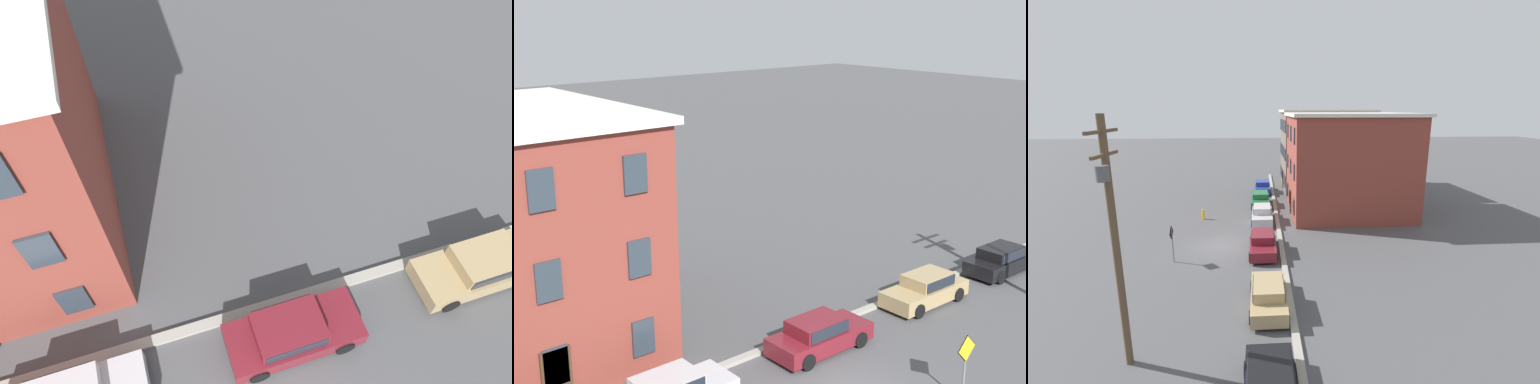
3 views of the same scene
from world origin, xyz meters
The scene contains 12 objects.
ground_plane centered at (0.00, 0.00, 0.00)m, with size 200.00×200.00×0.00m, color #4C4C4F.
kerb_strip centered at (0.00, 4.50, 0.08)m, with size 56.00×0.36×0.16m, color #9E998E.
apartment_corner centered at (-19.60, 11.22, 4.98)m, with size 10.40×10.96×9.93m.
apartment_midblock centered at (-8.38, 11.52, 4.83)m, with size 10.72×11.56×9.64m.
car_blue centered at (-16.93, 3.28, 0.75)m, with size 4.40×1.92×1.43m.
car_green centered at (-10.91, 3.01, 0.75)m, with size 4.40×1.92×1.43m.
car_silver centered at (-5.60, 3.14, 0.75)m, with size 4.40×1.92×1.43m.
car_maroon centered at (1.34, 3.13, 0.75)m, with size 4.40×1.92×1.43m.
car_tan centered at (8.40, 3.35, 0.75)m, with size 4.40×1.92×1.43m.
caution_sign centered at (2.56, -2.86, 1.73)m, with size 1.01×0.08×2.59m.
utility_pole centered at (12.06, -2.34, 5.51)m, with size 2.40×0.44×9.83m.
fire_hydrant centered at (-6.67, -2.34, 0.48)m, with size 0.24×0.34×0.96m.
Camera 3 is at (24.24, 3.04, 9.96)m, focal length 24.00 mm.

